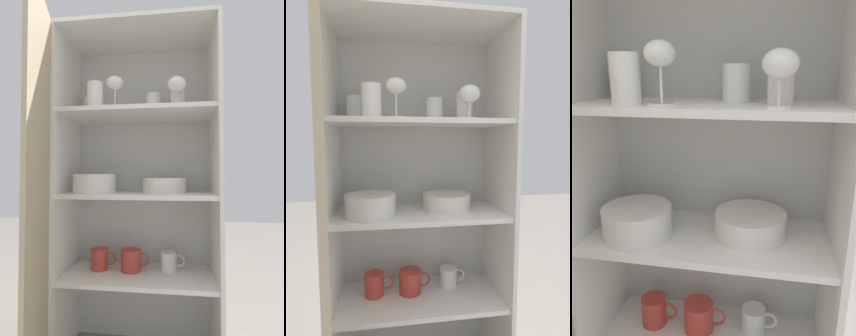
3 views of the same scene
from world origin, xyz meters
TOP-DOWN VIEW (x-y plane):
  - cupboard_back_panel at (0.00, 0.33)m, footprint 0.74×0.02m
  - cupboard_side_left at (-0.36, 0.16)m, footprint 0.02×0.35m
  - cupboard_side_right at (0.36, 0.16)m, footprint 0.02×0.35m
  - shelf_board_middle at (0.00, 0.16)m, footprint 0.70×0.32m
  - shelf_board_upper at (0.00, 0.16)m, footprint 0.70×0.32m
  - tumbler_glass_0 at (0.19, 0.14)m, footprint 0.07×0.07m
  - tumbler_glass_1 at (0.07, 0.20)m, footprint 0.08×0.08m
  - tumbler_glass_2 at (-0.28, 0.25)m, footprint 0.06×0.06m
  - tumbler_glass_3 at (-0.19, 0.08)m, footprint 0.08×0.08m
  - wine_glass_0 at (-0.10, 0.08)m, footprint 0.08×0.08m
  - wine_glass_1 at (0.18, 0.06)m, footprint 0.08×0.08m
  - plate_stack_white at (-0.20, 0.12)m, footprint 0.20×0.20m
  - mixing_bowl_large at (0.12, 0.18)m, footprint 0.21×0.21m
  - coffee_mug_primary at (-0.04, 0.19)m, footprint 0.14×0.10m
  - coffee_mug_extra_1 at (0.14, 0.21)m, footprint 0.12×0.08m
  - coffee_mug_extra_2 at (-0.20, 0.19)m, footprint 0.13×0.08m

SIDE VIEW (x-z plane):
  - coffee_mug_extra_1 at x=0.14m, z-range 0.39..0.48m
  - coffee_mug_extra_2 at x=-0.20m, z-range 0.39..0.49m
  - coffee_mug_primary at x=-0.04m, z-range 0.39..0.49m
  - shelf_board_middle at x=0.00m, z-range 0.75..0.77m
  - cupboard_back_panel at x=0.00m, z-range 0.00..1.53m
  - cupboard_side_left at x=-0.36m, z-range 0.00..1.53m
  - cupboard_side_right at x=0.36m, z-range 0.00..1.53m
  - mixing_bowl_large at x=0.12m, z-range 0.77..0.85m
  - plate_stack_white at x=-0.20m, z-range 0.77..0.86m
  - shelf_board_upper at x=0.00m, z-range 1.14..1.16m
  - tumbler_glass_1 at x=0.07m, z-range 1.16..1.26m
  - tumbler_glass_2 at x=-0.28m, z-range 1.16..1.27m
  - tumbler_glass_0 at x=0.19m, z-range 1.16..1.27m
  - tumbler_glass_3 at x=-0.19m, z-range 1.16..1.28m
  - wine_glass_1 at x=0.18m, z-range 1.19..1.32m
  - wine_glass_0 at x=-0.10m, z-range 1.19..1.35m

